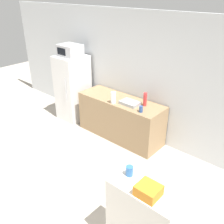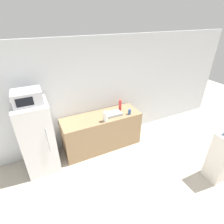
{
  "view_description": "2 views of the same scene",
  "coord_description": "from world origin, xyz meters",
  "px_view_note": "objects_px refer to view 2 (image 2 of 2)",
  "views": [
    {
      "loc": [
        2.94,
        -0.98,
        2.96
      ],
      "look_at": [
        0.53,
        1.78,
        1.11
      ],
      "focal_mm": 40.0,
      "sensor_mm": 36.0,
      "label": 1
    },
    {
      "loc": [
        -1.35,
        -0.6,
        2.98
      ],
      "look_at": [
        0.01,
        2.19,
        1.23
      ],
      "focal_mm": 28.0,
      "sensor_mm": 36.0,
      "label": 2
    }
  ],
  "objects_px": {
    "microwave": "(27,97)",
    "bottle_short": "(130,112)",
    "bottle_tall": "(120,105)",
    "refrigerator": "(38,138)",
    "paper_towel_roll": "(106,117)"
  },
  "relations": [
    {
      "from": "microwave",
      "to": "bottle_short",
      "type": "distance_m",
      "value": 2.22
    },
    {
      "from": "bottle_short",
      "to": "paper_towel_roll",
      "type": "distance_m",
      "value": 0.65
    },
    {
      "from": "refrigerator",
      "to": "paper_towel_roll",
      "type": "height_order",
      "value": "refrigerator"
    },
    {
      "from": "microwave",
      "to": "bottle_short",
      "type": "height_order",
      "value": "microwave"
    },
    {
      "from": "refrigerator",
      "to": "bottle_tall",
      "type": "relative_size",
      "value": 5.76
    },
    {
      "from": "paper_towel_roll",
      "to": "refrigerator",
      "type": "bearing_deg",
      "value": 172.97
    },
    {
      "from": "microwave",
      "to": "bottle_short",
      "type": "xyz_separation_m",
      "value": [
        2.08,
        -0.14,
        -0.74
      ]
    },
    {
      "from": "refrigerator",
      "to": "microwave",
      "type": "height_order",
      "value": "microwave"
    },
    {
      "from": "bottle_short",
      "to": "paper_towel_roll",
      "type": "height_order",
      "value": "paper_towel_roll"
    },
    {
      "from": "refrigerator",
      "to": "paper_towel_roll",
      "type": "relative_size",
      "value": 6.65
    },
    {
      "from": "bottle_short",
      "to": "bottle_tall",
      "type": "bearing_deg",
      "value": 110.88
    },
    {
      "from": "microwave",
      "to": "bottle_tall",
      "type": "distance_m",
      "value": 2.09
    },
    {
      "from": "microwave",
      "to": "bottle_short",
      "type": "bearing_deg",
      "value": -3.85
    },
    {
      "from": "refrigerator",
      "to": "paper_towel_roll",
      "type": "bearing_deg",
      "value": -7.03
    },
    {
      "from": "microwave",
      "to": "bottle_tall",
      "type": "relative_size",
      "value": 1.85
    }
  ]
}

